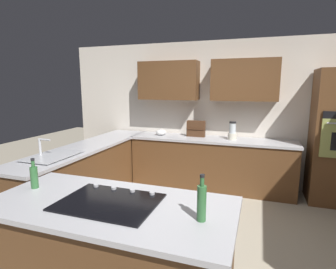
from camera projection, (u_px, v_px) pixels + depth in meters
The scene contains 15 objects.
ground_plane at pixel (193, 238), 3.21m from camera, with size 14.00×14.00×0.00m, color #9E937F.
wall_back at pixel (217, 106), 4.88m from camera, with size 6.00×0.44×2.60m.
lower_cabinets_back at pixel (211, 164), 4.77m from camera, with size 2.80×0.60×0.86m, color brown.
countertop_back at pixel (212, 139), 4.69m from camera, with size 2.84×0.64×0.04m, color #B2B2B7.
lower_cabinets_side at pixel (89, 174), 4.22m from camera, with size 0.60×2.90×0.86m, color brown.
countertop_side at pixel (88, 146), 4.15m from camera, with size 0.64×2.94×0.04m, color #B2B2B7.
island_base at pixel (111, 257), 2.17m from camera, with size 1.88×0.84×0.86m, color brown.
island_top at pixel (109, 205), 2.09m from camera, with size 1.96×0.92×0.04m, color #B2B2B7.
sink_unit at pixel (52, 155), 3.45m from camera, with size 0.46×0.70×0.23m.
cooktop at pixel (109, 202), 2.09m from camera, with size 0.76×0.56×0.03m.
blender at pixel (232, 132), 4.56m from camera, with size 0.15×0.15×0.31m.
mixing_bowl at pixel (161, 132), 4.99m from camera, with size 0.20×0.20×0.11m, color white.
spice_rack at pixel (196, 129), 4.83m from camera, with size 0.33×0.11×0.29m.
oil_bottle at pixel (34, 176), 2.38m from camera, with size 0.06×0.06×0.27m.
second_bottle at pixel (202, 202), 1.79m from camera, with size 0.06×0.06×0.33m.
Camera 1 is at (-0.67, 2.88, 1.79)m, focal length 28.63 mm.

